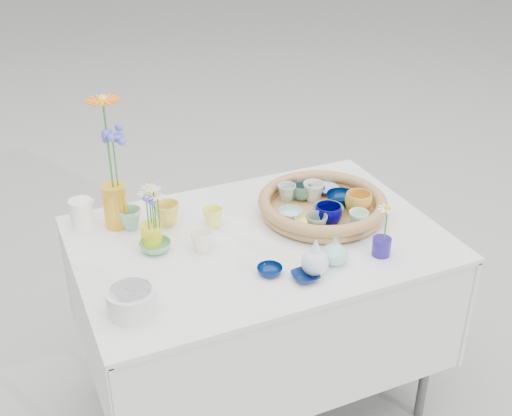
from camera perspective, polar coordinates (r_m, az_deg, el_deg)
name	(u,v)px	position (r m, az deg, el deg)	size (l,w,h in m)	color
ground	(258,397)	(2.72, 0.18, -16.43)	(80.00, 80.00, 0.00)	#A3A39C
display_table	(258,397)	(2.72, 0.18, -16.43)	(1.26, 0.86, 0.77)	white
wicker_tray	(322,205)	(2.37, 5.91, 0.24)	(0.47, 0.47, 0.08)	#95612E
tray_ceramic_0	(308,188)	(2.50, 4.67, 1.82)	(0.13, 0.13, 0.03)	#090C76
tray_ceramic_1	(341,198)	(2.44, 7.57, 0.88)	(0.11, 0.11, 0.03)	#001238
tray_ceramic_2	(358,203)	(2.37, 9.08, 0.45)	(0.10, 0.10, 0.08)	gold
tray_ceramic_3	(328,211)	(2.34, 6.41, -0.29)	(0.11, 0.11, 0.04)	#4EA85F
tray_ceramic_4	(316,224)	(2.22, 5.38, -1.46)	(0.08, 0.08, 0.07)	slate
tray_ceramic_5	(291,214)	(2.32, 3.09, -0.51)	(0.09, 0.09, 0.03)	#ADD7D1
tray_ceramic_6	(287,192)	(2.43, 2.74, 1.39)	(0.07, 0.07, 0.06)	#AEC7B8
tray_ceramic_7	(314,192)	(2.43, 5.13, 1.45)	(0.08, 0.08, 0.07)	silver
tray_ceramic_8	(326,189)	(2.51, 6.26, 1.68)	(0.09, 0.09, 0.02)	#ABCDFF
tray_ceramic_9	(328,215)	(2.27, 6.43, -0.63)	(0.10, 0.10, 0.08)	#030058
tray_ceramic_10	(307,222)	(2.27, 4.51, -1.24)	(0.09, 0.09, 0.03)	#FFFB75
tray_ceramic_11	(358,220)	(2.27, 9.08, -1.06)	(0.07, 0.07, 0.07)	#B4EDD0
tray_ceramic_12	(302,192)	(2.44, 4.13, 1.43)	(0.08, 0.08, 0.06)	#407355
loose_ceramic_0	(167,214)	(2.31, -7.91, -0.54)	(0.09, 0.09, 0.09)	gold
loose_ceramic_1	(213,217)	(2.30, -3.86, -0.83)	(0.07, 0.07, 0.07)	#FFFB60
loose_ceramic_2	(155,246)	(2.18, -8.95, -3.39)	(0.11, 0.11, 0.03)	#66A871
loose_ceramic_3	(201,241)	(2.16, -4.87, -2.92)	(0.08, 0.08, 0.07)	white
loose_ceramic_4	(270,271)	(2.05, 1.22, -5.58)	(0.08, 0.08, 0.03)	#01154A
loose_ceramic_5	(130,219)	(2.32, -11.12, -0.95)	(0.08, 0.08, 0.08)	#85C9AD
loose_ceramic_6	(305,277)	(2.03, 4.41, -6.10)	(0.09, 0.09, 0.02)	#0D204F
fluted_bowl	(132,301)	(1.91, -10.97, -8.09)	(0.15, 0.15, 0.08)	silver
bud_vase_paleblue	(315,256)	(2.02, 5.28, -4.27)	(0.09, 0.09, 0.14)	silver
bud_vase_seafoam	(335,251)	(2.10, 7.04, -3.78)	(0.09, 0.09, 0.09)	#97D7BE
bud_vase_cobalt	(381,247)	(2.17, 11.09, -3.38)	(0.06, 0.06, 0.06)	navy
single_daisy	(386,225)	(2.11, 11.46, -1.48)	(0.08, 0.08, 0.14)	white
tall_vase_yellow	(116,206)	(2.32, -12.37, 0.19)	(0.09, 0.09, 0.16)	gold
gerbera	(108,145)	(2.21, -13.02, 5.50)	(0.13, 0.13, 0.33)	orange
hydrangea	(115,163)	(2.24, -12.40, 3.97)	(0.07, 0.07, 0.25)	#5D60B4
white_pitcher	(82,214)	(2.35, -15.25, -0.51)	(0.11, 0.08, 0.11)	white
daisy_cup	(152,234)	(2.21, -9.25, -2.33)	(0.07, 0.07, 0.08)	yellow
daisy_posy	(151,204)	(2.14, -9.30, 0.37)	(0.08, 0.08, 0.17)	white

